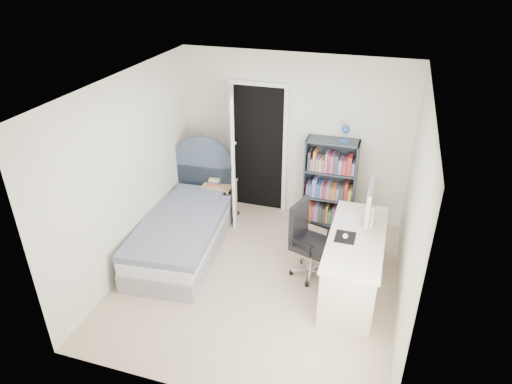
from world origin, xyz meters
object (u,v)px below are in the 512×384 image
(floor_lamp, at_px, (234,186))
(desk, at_px, (354,260))
(office_chair, at_px, (307,236))
(nightstand, at_px, (219,190))
(bed, at_px, (184,229))
(bookcase, at_px, (330,186))

(floor_lamp, xyz_separation_m, desk, (1.98, -1.24, -0.09))
(office_chair, bearing_deg, floor_lamp, 141.40)
(nightstand, distance_m, desk, 2.51)
(office_chair, bearing_deg, bed, 177.65)
(desk, bearing_deg, bed, 174.63)
(nightstand, bearing_deg, bookcase, 9.51)
(floor_lamp, relative_size, bookcase, 0.80)
(bed, distance_m, floor_lamp, 1.11)
(nightstand, xyz_separation_m, office_chair, (1.59, -1.05, 0.13))
(nightstand, xyz_separation_m, bookcase, (1.67, 0.28, 0.18))
(office_chair, bearing_deg, desk, -13.65)
(nightstand, relative_size, bookcase, 0.41)
(desk, bearing_deg, nightstand, 151.54)
(floor_lamp, distance_m, bookcase, 1.46)
(bed, height_order, nightstand, bed)
(bed, bearing_deg, bookcase, 34.72)
(bookcase, distance_m, office_chair, 1.33)
(nightstand, height_order, desk, desk)
(nightstand, relative_size, floor_lamp, 0.51)
(nightstand, bearing_deg, floor_lamp, 9.69)
(nightstand, bearing_deg, bed, -98.33)
(bed, relative_size, floor_lamp, 1.73)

